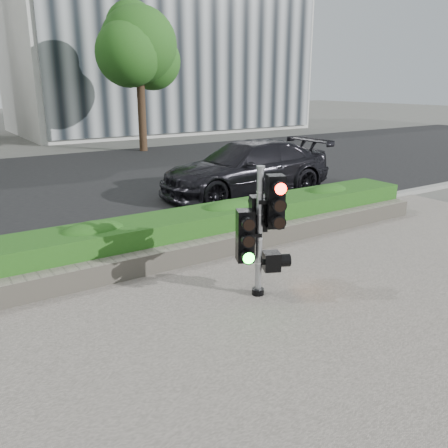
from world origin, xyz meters
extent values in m
plane|color=#51514C|center=(0.00, 0.00, 0.00)|extent=(120.00, 120.00, 0.00)
cube|color=#9E9389|center=(0.00, -2.50, 0.01)|extent=(16.00, 11.00, 0.03)
cube|color=black|center=(0.00, 10.00, 0.01)|extent=(60.00, 13.00, 0.02)
cube|color=gray|center=(0.00, 3.15, 0.06)|extent=(60.00, 0.25, 0.12)
cube|color=gray|center=(0.00, 1.90, 0.20)|extent=(12.00, 0.32, 0.34)
cube|color=#3D912C|center=(0.00, 2.55, 0.37)|extent=(12.00, 1.00, 0.68)
cube|color=#B7B7B2|center=(11.00, 25.00, 6.00)|extent=(18.00, 10.00, 12.00)
cylinder|color=black|center=(5.50, 15.50, 1.79)|extent=(0.36, 0.36, 3.58)
sphere|color=#265117|center=(5.50, 15.50, 4.61)|extent=(3.33, 3.33, 3.33)
sphere|color=#265117|center=(6.27, 15.82, 3.97)|extent=(2.56, 2.56, 2.56)
sphere|color=#265117|center=(4.86, 15.12, 4.22)|extent=(2.82, 2.82, 2.82)
sphere|color=#265117|center=(5.50, 16.14, 5.38)|extent=(2.30, 2.30, 2.30)
cylinder|color=black|center=(0.44, 0.21, 0.08)|extent=(0.18, 0.18, 0.09)
cylinder|color=gray|center=(0.44, 0.21, 0.96)|extent=(0.09, 0.09, 1.87)
cylinder|color=gray|center=(0.44, 0.21, 1.92)|extent=(0.12, 0.12, 0.05)
cube|color=#FF1107|center=(0.62, 0.09, 1.44)|extent=(0.31, 0.31, 0.75)
cube|color=#14E51E|center=(0.24, 0.27, 0.96)|extent=(0.31, 0.31, 0.75)
cube|color=black|center=(0.55, 0.39, 1.21)|extent=(0.31, 0.31, 0.51)
cube|color=orange|center=(0.63, 0.15, 0.53)|extent=(0.31, 0.31, 0.27)
imported|color=black|center=(4.22, 5.70, 0.75)|extent=(5.06, 2.07, 1.47)
camera|label=1|loc=(-3.51, -4.86, 3.02)|focal=38.00mm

